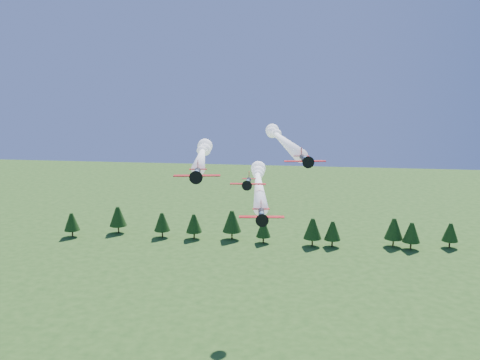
# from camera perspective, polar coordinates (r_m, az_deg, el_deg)

# --- Properties ---
(plane_lead) EXTENTS (11.48, 52.45, 3.70)m
(plane_lead) POSITION_cam_1_polar(r_m,az_deg,el_deg) (116.33, 1.97, -0.13)
(plane_lead) COLOR black
(plane_lead) RESTS_ON ground
(plane_left) EXTENTS (12.70, 43.24, 3.70)m
(plane_left) POSITION_cam_1_polar(r_m,az_deg,el_deg) (119.82, -4.11, 2.71)
(plane_left) COLOR black
(plane_left) RESTS_ON ground
(plane_right) EXTENTS (16.01, 59.56, 3.70)m
(plane_right) POSITION_cam_1_polar(r_m,az_deg,el_deg) (127.67, 4.39, 4.42)
(plane_right) COLOR black
(plane_right) RESTS_ON ground
(plane_slot) EXTENTS (6.89, 7.49, 2.42)m
(plane_slot) POSITION_cam_1_polar(r_m,az_deg,el_deg) (102.13, 0.86, -0.22)
(plane_slot) COLOR black
(plane_slot) RESTS_ON ground
(treeline) EXTENTS (173.29, 15.46, 11.70)m
(treeline) POSITION_cam_1_polar(r_m,az_deg,el_deg) (210.10, 4.72, -4.89)
(treeline) COLOR #382314
(treeline) RESTS_ON ground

